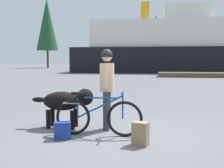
{
  "coord_description": "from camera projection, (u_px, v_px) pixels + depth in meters",
  "views": [
    {
      "loc": [
        0.72,
        -5.54,
        1.56
      ],
      "look_at": [
        -0.37,
        1.82,
        0.9
      ],
      "focal_mm": 44.32,
      "sensor_mm": 36.0,
      "label": 1
    }
  ],
  "objects": [
    {
      "name": "sailboat_moored",
      "position": [
        193.0,
        67.0,
        39.11
      ],
      "size": [
        8.01,
        2.24,
        9.19
      ],
      "color": "navy",
      "rests_on": "ground_plane"
    },
    {
      "name": "pine_tree_far_left",
      "position": [
        47.0,
        25.0,
        51.89
      ],
      "size": [
        4.08,
        4.08,
        12.97
      ],
      "color": "#4C331E",
      "rests_on": "ground_plane"
    },
    {
      "name": "handbag_pannier",
      "position": [
        62.0,
        131.0,
        5.42
      ],
      "size": [
        0.36,
        0.26,
        0.34
      ],
      "primitive_type": "cube",
      "rotation": [
        0.0,
        0.0,
        0.27
      ],
      "color": "navy",
      "rests_on": "ground_plane"
    },
    {
      "name": "pine_tree_center",
      "position": [
        156.0,
        35.0,
        52.11
      ],
      "size": [
        4.2,
        4.2,
        9.82
      ],
      "color": "#4C331E",
      "rests_on": "ground_plane"
    },
    {
      "name": "person_cyclist",
      "position": [
        107.0,
        81.0,
        6.1
      ],
      "size": [
        0.32,
        0.53,
        1.79
      ],
      "color": "#333338",
      "rests_on": "ground_plane"
    },
    {
      "name": "ferry_boat",
      "position": [
        168.0,
        48.0,
        34.08
      ],
      "size": [
        22.67,
        7.55,
        8.61
      ],
      "color": "black",
      "rests_on": "ground_plane"
    },
    {
      "name": "ground_plane",
      "position": [
        117.0,
        135.0,
        5.7
      ],
      "size": [
        160.0,
        160.0,
        0.0
      ],
      "primitive_type": "plane",
      "color": "slate"
    },
    {
      "name": "dog",
      "position": [
        66.0,
        101.0,
        6.31
      ],
      "size": [
        1.46,
        0.51,
        0.91
      ],
      "color": "black",
      "rests_on": "ground_plane"
    },
    {
      "name": "bicycle",
      "position": [
        98.0,
        117.0,
        5.66
      ],
      "size": [
        1.81,
        0.44,
        0.92
      ],
      "color": "black",
      "rests_on": "ground_plane"
    },
    {
      "name": "backpack",
      "position": [
        140.0,
        134.0,
        5.03
      ],
      "size": [
        0.33,
        0.27,
        0.43
      ],
      "primitive_type": "cube",
      "rotation": [
        0.0,
        0.0,
        -0.29
      ],
      "color": "#8C7251",
      "rests_on": "ground_plane"
    },
    {
      "name": "pine_tree_mid_back",
      "position": [
        193.0,
        30.0,
        54.57
      ],
      "size": [
        3.03,
        3.03,
        12.38
      ],
      "color": "#4C331E",
      "rests_on": "ground_plane"
    }
  ]
}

